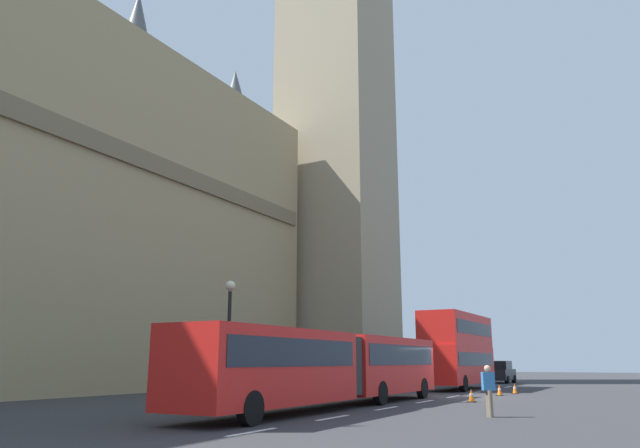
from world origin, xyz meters
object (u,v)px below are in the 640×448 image
object	(u,v)px
double_decker_bus	(458,348)
street_lamp	(229,332)
articulated_bus	(333,363)
traffic_cone_west	(471,396)
traffic_cone_east	(515,389)
traffic_cone_middle	(500,390)
clock_tower	(336,22)
sedan_lead	(500,372)
pedestrian_near_cones	(489,389)

from	to	relation	value
double_decker_bus	street_lamp	world-z (taller)	street_lamp
articulated_bus	traffic_cone_west	xyz separation A→B (m)	(6.06, -3.97, -1.46)
traffic_cone_west	traffic_cone_east	xyz separation A→B (m)	(8.30, -0.32, 0.00)
traffic_cone_middle	clock_tower	bearing A→B (deg)	48.46
traffic_cone_west	traffic_cone_east	distance (m)	8.30
traffic_cone_west	clock_tower	bearing A→B (deg)	39.36
double_decker_bus	sedan_lead	bearing A→B (deg)	0.87
traffic_cone_west	pedestrian_near_cones	world-z (taller)	pedestrian_near_cones
sedan_lead	traffic_cone_west	size ratio (longest dim) A/B	7.59
articulated_bus	traffic_cone_west	size ratio (longest dim) A/B	31.30
traffic_cone_east	pedestrian_near_cones	world-z (taller)	pedestrian_near_cones
clock_tower	double_decker_bus	xyz separation A→B (m)	(-9.76, -13.99, -33.83)
double_decker_bus	traffic_cone_west	world-z (taller)	double_decker_bus
sedan_lead	traffic_cone_east	distance (m)	17.76
sedan_lead	traffic_cone_west	distance (m)	25.81
articulated_bus	traffic_cone_middle	xyz separation A→B (m)	(12.08, -3.92, -1.46)
sedan_lead	double_decker_bus	bearing A→B (deg)	-179.13
double_decker_bus	traffic_cone_middle	distance (m)	7.65
traffic_cone_west	traffic_cone_middle	size ratio (longest dim) A/B	1.00
clock_tower	double_decker_bus	size ratio (longest dim) A/B	7.27
sedan_lead	pedestrian_near_cones	world-z (taller)	sedan_lead
sedan_lead	traffic_cone_middle	xyz separation A→B (m)	(-19.45, -4.13, -0.63)
clock_tower	traffic_cone_east	xyz separation A→B (m)	(-13.59, -18.28, -36.26)
clock_tower	traffic_cone_west	size ratio (longest dim) A/B	120.06
clock_tower	pedestrian_near_cones	distance (m)	50.36
traffic_cone_east	traffic_cone_middle	bearing A→B (deg)	170.89
clock_tower	sedan_lead	size ratio (longest dim) A/B	15.83
sedan_lead	traffic_cone_middle	world-z (taller)	sedan_lead
sedan_lead	traffic_cone_middle	size ratio (longest dim) A/B	7.59
sedan_lead	traffic_cone_west	bearing A→B (deg)	-170.70
traffic_cone_west	traffic_cone_middle	world-z (taller)	same
clock_tower	street_lamp	world-z (taller)	clock_tower
clock_tower	double_decker_bus	distance (m)	37.89
sedan_lead	traffic_cone_middle	distance (m)	19.89
traffic_cone_middle	traffic_cone_east	world-z (taller)	same
clock_tower	sedan_lead	distance (m)	38.37
double_decker_bus	traffic_cone_middle	bearing A→B (deg)	-147.28
clock_tower	traffic_cone_east	bearing A→B (deg)	-126.64
double_decker_bus	pedestrian_near_cones	distance (m)	20.48
articulated_bus	traffic_cone_middle	bearing A→B (deg)	-17.99
sedan_lead	street_lamp	size ratio (longest dim) A/B	0.83
sedan_lead	street_lamp	distance (m)	32.98
articulated_bus	sedan_lead	size ratio (longest dim) A/B	4.13
double_decker_bus	street_lamp	xyz separation A→B (m)	(-19.28, 4.50, 0.35)
double_decker_bus	sedan_lead	xyz separation A→B (m)	(13.34, 0.20, -1.80)
street_lamp	pedestrian_near_cones	distance (m)	11.19
traffic_cone_east	clock_tower	bearing A→B (deg)	53.36
traffic_cone_west	traffic_cone_east	world-z (taller)	same
double_decker_bus	sedan_lead	size ratio (longest dim) A/B	2.18
traffic_cone_middle	pedestrian_near_cones	world-z (taller)	pedestrian_near_cones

